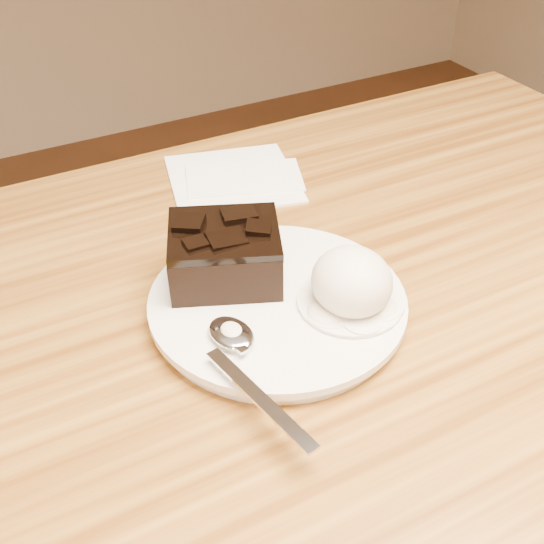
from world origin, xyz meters
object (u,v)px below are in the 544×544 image
brownie (225,256)px  napkin (233,178)px  plate (277,306)px  spoon (232,335)px  ice_cream_scoop (352,281)px

brownie → napkin: brownie is taller
plate → spoon: spoon is taller
ice_cream_scoop → spoon: 0.11m
brownie → ice_cream_scoop: size_ratio=1.33×
ice_cream_scoop → spoon: (-0.11, 0.01, -0.02)m
ice_cream_scoop → spoon: size_ratio=0.40×
brownie → spoon: size_ratio=0.53×
plate → spoon: 0.07m
plate → napkin: (0.07, 0.23, -0.01)m
ice_cream_scoop → napkin: 0.27m
plate → spoon: size_ratio=1.25×
brownie → napkin: (0.09, 0.18, -0.04)m
napkin → spoon: bearing=-115.8°
plate → spoon: bearing=-153.3°
spoon → ice_cream_scoop: bearing=-13.9°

